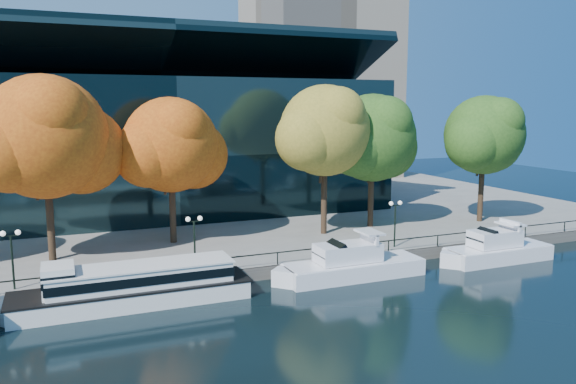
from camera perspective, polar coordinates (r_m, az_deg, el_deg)
name	(u,v)px	position (r m, az deg, el deg)	size (l,w,h in m)	color
ground	(294,290)	(41.05, 0.62, -9.89)	(160.00, 160.00, 0.00)	black
promenade	(185,203)	(74.82, -10.37, -1.08)	(90.00, 67.08, 1.00)	slate
railing	(278,253)	(43.37, -1.07, -6.19)	(88.20, 0.08, 0.99)	black
convention_building	(159,145)	(68.64, -13.02, 4.70)	(50.00, 24.57, 21.43)	black
tour_boat	(127,285)	(39.09, -16.02, -9.11)	(16.90, 3.77, 3.21)	white
cruiser_near	(348,264)	(43.55, 6.14, -7.32)	(12.24, 3.15, 3.55)	white
cruiser_far	(494,249)	(50.83, 20.23, -5.47)	(10.65, 2.95, 3.48)	white
tree_1	(48,139)	(47.08, -23.23, 4.93)	(11.99, 9.83, 14.55)	black
tree_2	(173,147)	(50.21, -11.63, 4.51)	(10.42, 8.55, 12.90)	black
tree_3	(327,133)	(52.74, 3.95, 6.04)	(10.67, 8.75, 14.08)	black
tree_4	(374,140)	(56.46, 8.74, 5.27)	(10.85, 8.90, 13.30)	black
tree_5	(486,137)	(61.93, 19.43, 5.32)	(10.22, 8.38, 13.19)	black
lamp_0	(11,246)	(41.42, -26.29, -4.92)	(1.26, 0.36, 4.03)	black
lamp_1	(194,230)	(42.29, -9.50, -3.85)	(1.26, 0.36, 4.03)	black
lamp_2	(395,213)	(49.15, 10.84, -2.11)	(1.26, 0.36, 4.03)	black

